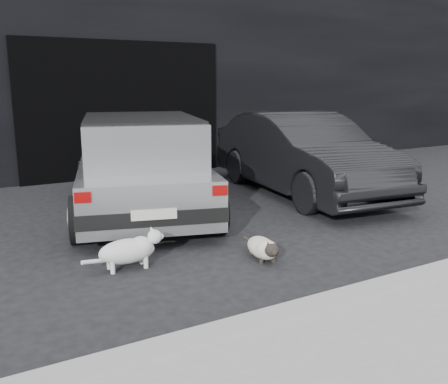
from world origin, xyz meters
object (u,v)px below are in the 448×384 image
cat_siamese (264,248)px  silver_hatchback (141,161)px  cat_white (131,250)px  second_car (303,154)px

cat_siamese → silver_hatchback: bearing=-67.7°
silver_hatchback → cat_white: bearing=-97.3°
silver_hatchback → cat_white: 2.24m
silver_hatchback → second_car: silver_hatchback is taller
cat_siamese → second_car: bearing=-122.7°
second_car → cat_white: bearing=-146.1°
silver_hatchback → second_car: bearing=13.3°
silver_hatchback → cat_siamese: (0.41, -2.46, -0.63)m
cat_white → silver_hatchback: bearing=159.4°
silver_hatchback → cat_white: silver_hatchback is taller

